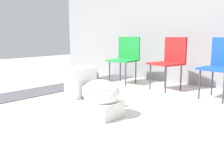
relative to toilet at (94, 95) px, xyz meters
The scene contains 9 objects.
ground_plane 0.36m from the toilet, 138.27° to the right, with size 14.00×14.00×0.00m, color beige.
gravel_strip 1.53m from the toilet, 168.16° to the left, with size 0.56×8.00×0.01m, color #4C4C51.
building_wall 2.71m from the toilet, 83.36° to the left, with size 7.00×0.20×2.60m, color gray.
toilet is the anchor object (origin of this frame).
folding_chair_left 2.02m from the toilet, 118.04° to the left, with size 0.48×0.48×0.83m.
folding_chair_middle 1.81m from the toilet, 91.72° to the left, with size 0.54×0.54×0.83m.
folding_chair_right 1.89m from the toilet, 65.00° to the left, with size 0.50×0.50×0.83m.
boulder_near 1.74m from the toilet, 146.77° to the left, with size 0.38×0.34×0.25m, color #B7B2AD.
boulder_far 2.20m from the toilet, 135.66° to the left, with size 0.30×0.25×0.21m, color gray.
Camera 1 is at (2.19, -1.79, 0.87)m, focal length 42.00 mm.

